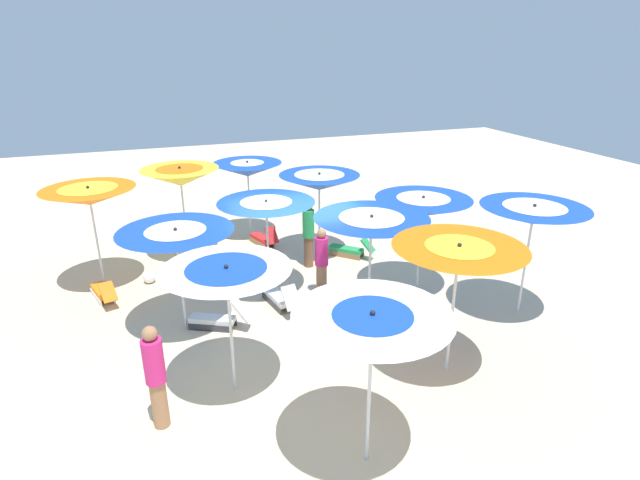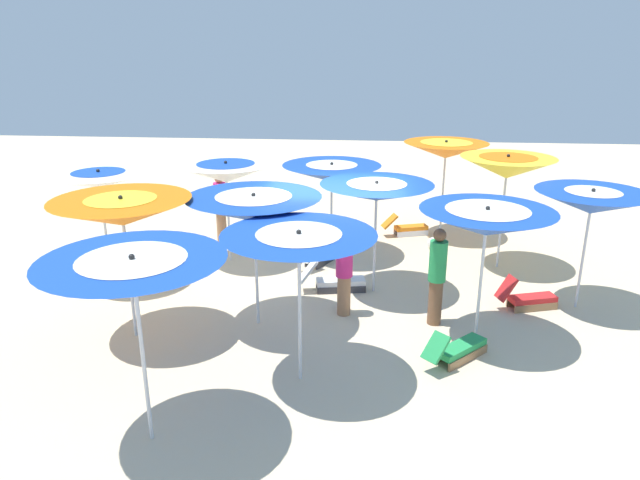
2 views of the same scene
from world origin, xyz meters
name	(u,v)px [view 2 (image 2 of 2)]	position (x,y,z in m)	size (l,w,h in m)	color
ground	(336,300)	(0.00, 0.00, -0.02)	(38.25, 38.25, 0.04)	beige
beach_umbrella_0	(99,180)	(-0.45, -4.65, 2.14)	(2.03, 2.03, 2.36)	silver
beach_umbrella_1	(122,212)	(1.74, -3.25, 2.16)	(2.18, 2.18, 2.42)	silver
beach_umbrella_2	(134,274)	(4.31, -2.01, 2.21)	(2.11, 2.11, 2.44)	silver
beach_umbrella_3	(226,172)	(-1.88, -2.50, 2.02)	(2.02, 2.02, 2.27)	silver
beach_umbrella_4	(254,208)	(1.11, -1.29, 2.09)	(2.24, 2.24, 2.35)	silver
beach_umbrella_5	(299,248)	(2.80, -0.34, 2.03)	(2.13, 2.13, 2.29)	silver
beach_umbrella_6	(332,173)	(-2.45, -0.26, 1.93)	(2.20, 2.20, 2.17)	silver
beach_umbrella_7	(377,192)	(-0.46, 0.72, 2.02)	(2.14, 2.14, 2.24)	silver
beach_umbrella_8	(486,222)	(1.37, 2.41, 2.03)	(2.10, 2.10, 2.29)	silver
beach_umbrella_9	(446,150)	(-4.09, 2.40, 2.20)	(2.04, 2.04, 2.44)	silver
beach_umbrella_10	(507,167)	(-2.02, 3.42, 2.21)	(1.96, 1.96, 2.49)	silver
beach_umbrella_11	(592,202)	(-0.07, 4.48, 2.01)	(1.97, 1.97, 2.26)	silver
lounger_0	(319,255)	(-1.84, -0.48, 0.21)	(1.25, 0.84, 0.69)	#333338
lounger_1	(407,227)	(-4.07, 1.57, 0.20)	(0.65, 1.23, 0.57)	silver
lounger_2	(335,280)	(-0.41, -0.04, 0.21)	(0.57, 1.33, 0.68)	#333338
lounger_3	(528,298)	(0.09, 3.55, 0.21)	(0.63, 1.18, 0.67)	olive
lounger_4	(457,349)	(2.08, 2.01, 0.20)	(1.11, 1.12, 0.60)	olive
beachgoer_0	(437,275)	(0.85, 1.78, 0.91)	(0.30, 0.30, 1.74)	brown
beachgoer_1	(344,271)	(0.63, 0.18, 0.83)	(0.30, 0.30, 1.60)	#A3704C
beachgoer_2	(221,207)	(-3.08, -3.00, 0.90)	(0.30, 0.30, 1.71)	#A3704C
beach_ball	(433,243)	(-3.06, 2.14, 0.14)	(0.29, 0.29, 0.29)	white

